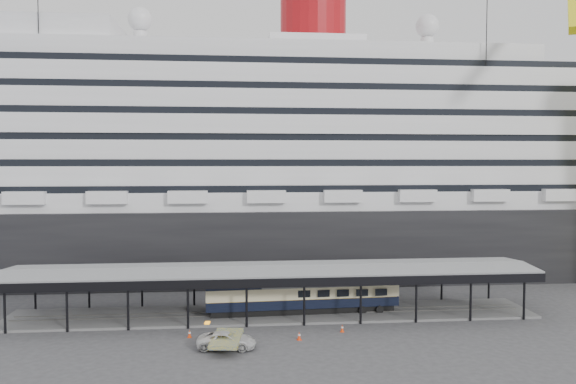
# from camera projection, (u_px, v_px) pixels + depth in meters

# --- Properties ---
(ground) EXTENTS (200.00, 200.00, 0.00)m
(ground) POSITION_uv_depth(u_px,v_px,m) (276.00, 329.00, 55.26)
(ground) COLOR #3A3A3D
(ground) RESTS_ON ground
(cruise_ship) EXTENTS (130.00, 30.00, 43.90)m
(cruise_ship) POSITION_uv_depth(u_px,v_px,m) (261.00, 150.00, 86.12)
(cruise_ship) COLOR black
(cruise_ship) RESTS_ON ground
(platform_canopy) EXTENTS (56.00, 9.18, 5.30)m
(platform_canopy) POSITION_uv_depth(u_px,v_px,m) (273.00, 293.00, 60.11)
(platform_canopy) COLOR slate
(platform_canopy) RESTS_ON ground
(port_truck) EXTENTS (5.44, 3.01, 1.44)m
(port_truck) POSITION_uv_depth(u_px,v_px,m) (227.00, 340.00, 49.36)
(port_truck) COLOR silver
(port_truck) RESTS_ON ground
(pullman_carriage) EXTENTS (20.82, 3.79, 20.33)m
(pullman_carriage) POSITION_uv_depth(u_px,v_px,m) (303.00, 292.00, 60.40)
(pullman_carriage) COLOR black
(pullman_carriage) RESTS_ON ground
(traffic_cone_left) EXTENTS (0.38, 0.38, 0.73)m
(traffic_cone_left) POSITION_uv_depth(u_px,v_px,m) (189.00, 334.00, 52.51)
(traffic_cone_left) COLOR red
(traffic_cone_left) RESTS_ON ground
(traffic_cone_mid) EXTENTS (0.51, 0.51, 0.79)m
(traffic_cone_mid) POSITION_uv_depth(u_px,v_px,m) (299.00, 336.00, 51.77)
(traffic_cone_mid) COLOR #EF370D
(traffic_cone_mid) RESTS_ON ground
(traffic_cone_right) EXTENTS (0.45, 0.45, 0.74)m
(traffic_cone_right) POSITION_uv_depth(u_px,v_px,m) (342.00, 328.00, 54.23)
(traffic_cone_right) COLOR #E53C0C
(traffic_cone_right) RESTS_ON ground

